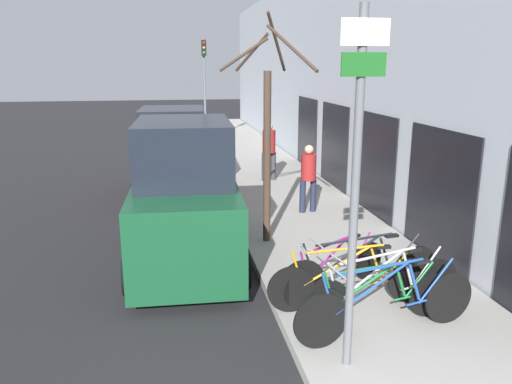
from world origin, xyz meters
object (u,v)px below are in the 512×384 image
(bicycle_1, at_px, (378,298))
(signpost, at_px, (356,183))
(bicycle_4, at_px, (362,272))
(bicycle_5, at_px, (337,269))
(traffic_light, at_px, (204,76))
(parked_car_0, at_px, (185,200))
(parked_car_1, at_px, (174,156))
(bicycle_3, at_px, (352,281))
(bicycle_0, at_px, (388,304))
(pedestrian_near, at_px, (308,174))
(bicycle_2, at_px, (385,290))
(street_tree, at_px, (267,138))
(pedestrian_far, at_px, (269,147))

(bicycle_1, bearing_deg, signpost, 132.34)
(bicycle_4, relative_size, bicycle_5, 1.35)
(bicycle_4, distance_m, traffic_light, 15.87)
(signpost, distance_m, parked_car_0, 4.36)
(bicycle_5, xyz_separation_m, traffic_light, (-0.73, 15.40, 2.52))
(bicycle_1, height_order, parked_car_1, parked_car_1)
(bicycle_1, relative_size, bicycle_3, 0.90)
(parked_car_0, bearing_deg, bicycle_0, -52.35)
(bicycle_4, distance_m, pedestrian_near, 4.51)
(bicycle_2, height_order, street_tree, street_tree)
(bicycle_4, height_order, parked_car_0, parked_car_0)
(bicycle_0, distance_m, bicycle_2, 0.45)
(parked_car_1, height_order, pedestrian_near, parked_car_1)
(bicycle_0, height_order, bicycle_1, bicycle_0)
(bicycle_1, distance_m, parked_car_1, 8.35)
(signpost, xyz_separation_m, bicycle_1, (0.72, 0.80, -1.78))
(signpost, bearing_deg, pedestrian_near, 78.34)
(bicycle_3, relative_size, bicycle_4, 0.95)
(parked_car_1, bearing_deg, parked_car_0, -85.60)
(bicycle_4, xyz_separation_m, pedestrian_near, (0.45, 4.45, 0.50))
(bicycle_3, distance_m, street_tree, 3.43)
(bicycle_3, height_order, pedestrian_near, pedestrian_near)
(bicycle_5, height_order, street_tree, street_tree)
(bicycle_3, xyz_separation_m, traffic_light, (-0.79, 15.89, 2.49))
(pedestrian_near, xyz_separation_m, traffic_light, (-1.49, 11.19, 1.97))
(pedestrian_far, bearing_deg, parked_car_1, 2.51)
(parked_car_1, xyz_separation_m, street_tree, (1.69, -4.47, 1.10))
(signpost, height_order, bicycle_4, signpost)
(pedestrian_far, distance_m, street_tree, 5.40)
(signpost, bearing_deg, traffic_light, 90.80)
(signpost, relative_size, traffic_light, 0.87)
(parked_car_1, distance_m, street_tree, 4.90)
(bicycle_4, distance_m, parked_car_1, 7.63)
(bicycle_3, distance_m, bicycle_5, 0.50)
(pedestrian_near, bearing_deg, bicycle_2, -104.60)
(bicycle_0, distance_m, pedestrian_near, 5.55)
(bicycle_3, bearing_deg, pedestrian_far, -2.80)
(parked_car_0, xyz_separation_m, traffic_light, (1.41, 13.35, 1.88))
(parked_car_1, xyz_separation_m, pedestrian_far, (2.79, 0.71, 0.06))
(bicycle_5, relative_size, pedestrian_near, 1.19)
(bicycle_5, height_order, parked_car_0, parked_car_0)
(bicycle_3, xyz_separation_m, parked_car_1, (-2.32, 7.42, 0.54))
(signpost, distance_m, bicycle_3, 2.27)
(bicycle_5, distance_m, parked_car_0, 3.04)
(bicycle_5, distance_m, pedestrian_near, 4.31)
(bicycle_2, distance_m, pedestrian_far, 8.53)
(bicycle_4, xyz_separation_m, street_tree, (-0.87, 2.70, 1.61))
(bicycle_0, bearing_deg, street_tree, 3.11)
(bicycle_5, distance_m, traffic_light, 15.62)
(parked_car_1, bearing_deg, street_tree, -66.27)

